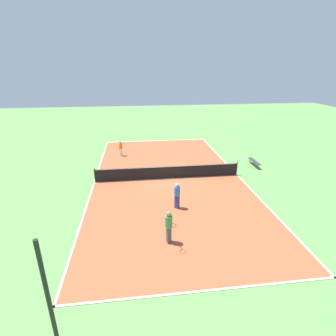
# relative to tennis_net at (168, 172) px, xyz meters

# --- Properties ---
(ground_plane) EXTENTS (80.00, 80.00, 0.00)m
(ground_plane) POSITION_rel_tennis_net_xyz_m (0.00, 0.00, -0.57)
(ground_plane) COLOR #60934C
(court_surface) EXTENTS (11.42, 22.31, 0.02)m
(court_surface) POSITION_rel_tennis_net_xyz_m (0.00, 0.00, -0.56)
(court_surface) COLOR #B75633
(court_surface) RESTS_ON ground_plane
(tennis_net) EXTENTS (11.22, 0.10, 1.08)m
(tennis_net) POSITION_rel_tennis_net_xyz_m (0.00, 0.00, 0.00)
(tennis_net) COLOR black
(tennis_net) RESTS_ON court_surface
(bench) EXTENTS (0.36, 1.93, 0.45)m
(bench) POSITION_rel_tennis_net_xyz_m (-7.91, -1.87, -0.18)
(bench) COLOR #333338
(bench) RESTS_ON ground_plane
(player_center_orange) EXTENTS (0.67, 0.99, 1.45)m
(player_center_orange) POSITION_rel_tennis_net_xyz_m (3.87, -6.07, 0.27)
(player_center_orange) COLOR white
(player_center_orange) RESTS_ON court_surface
(player_near_blue) EXTENTS (0.51, 0.51, 1.71)m
(player_near_blue) POSITION_rel_tennis_net_xyz_m (0.02, 4.58, 0.43)
(player_near_blue) COLOR navy
(player_near_blue) RESTS_ON court_surface
(player_far_green) EXTENTS (0.53, 0.98, 1.78)m
(player_far_green) POSITION_rel_tennis_net_xyz_m (0.96, 7.90, 0.48)
(player_far_green) COLOR #4C4C51
(player_far_green) RESTS_ON court_surface
(tennis_ball_near_net) EXTENTS (0.07, 0.07, 0.07)m
(tennis_ball_near_net) POSITION_rel_tennis_net_xyz_m (2.97, -10.05, -0.52)
(tennis_ball_near_net) COLOR #CCE033
(tennis_ball_near_net) RESTS_ON court_surface
(tennis_ball_left_sideline) EXTENTS (0.07, 0.07, 0.07)m
(tennis_ball_left_sideline) POSITION_rel_tennis_net_xyz_m (3.03, 6.75, -0.52)
(tennis_ball_left_sideline) COLOR #CCE033
(tennis_ball_left_sideline) RESTS_ON court_surface
(tennis_ball_midcourt) EXTENTS (0.07, 0.07, 0.07)m
(tennis_ball_midcourt) POSITION_rel_tennis_net_xyz_m (-0.16, -2.42, -0.52)
(tennis_ball_midcourt) COLOR #CCE033
(tennis_ball_midcourt) RESTS_ON court_surface
(tennis_ball_right_alley) EXTENTS (0.07, 0.07, 0.07)m
(tennis_ball_right_alley) POSITION_rel_tennis_net_xyz_m (1.01, -5.54, -0.52)
(tennis_ball_right_alley) COLOR #CCE033
(tennis_ball_right_alley) RESTS_ON court_surface
(fence_post_back_right) EXTENTS (0.12, 0.12, 4.47)m
(fence_post_back_right) POSITION_rel_tennis_net_xyz_m (4.84, 13.21, 1.66)
(fence_post_back_right) COLOR black
(fence_post_back_right) RESTS_ON ground_plane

